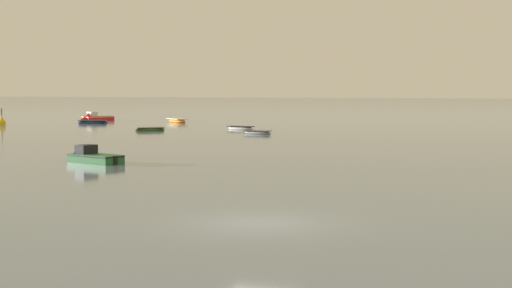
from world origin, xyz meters
The scene contains 9 objects.
ground_plane centered at (0.00, 0.00, 0.00)m, with size 800.00×800.00×0.00m, color slate.
rowboat_moored_2 centered at (-19.45, 45.83, 0.13)m, with size 3.06×1.41×0.47m.
motorboat_moored_0 centered at (-17.18, 14.82, 0.24)m, with size 4.33×2.46×1.56m.
rowboat_moored_5 centered at (-39.97, 66.53, 0.20)m, with size 4.52×4.13×0.72m.
rowboat_moored_7 centered at (-32.28, 46.81, 0.14)m, with size 3.06×3.03×0.51m.
rowboat_moored_9 centered at (-48.21, 59.01, 0.16)m, with size 4.02×2.85×0.60m.
rowboat_moored_11 centered at (-24.49, 52.99, 0.14)m, with size 3.38×1.65×0.51m.
motorboat_moored_1 centered at (-53.48, 66.68, 0.29)m, with size 3.55×5.25×1.89m.
channel_buoy centered at (-54.73, 49.62, 0.46)m, with size 0.90×0.90×2.30m.
Camera 1 is at (9.35, -22.09, 4.25)m, focal length 52.88 mm.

